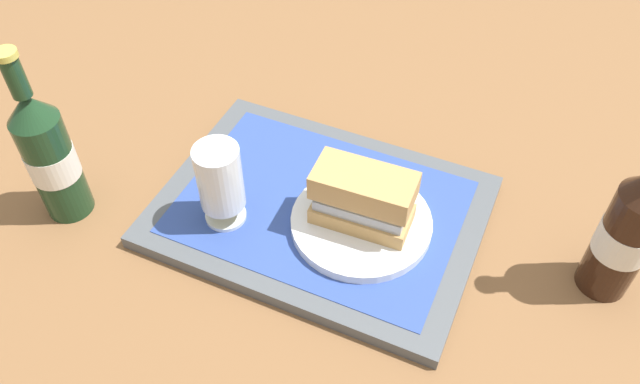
{
  "coord_description": "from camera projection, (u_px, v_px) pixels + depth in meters",
  "views": [
    {
      "loc": [
        -0.24,
        0.53,
        0.68
      ],
      "look_at": [
        0.0,
        0.0,
        0.05
      ],
      "focal_mm": 35.61,
      "sensor_mm": 36.0,
      "label": 1
    }
  ],
  "objects": [
    {
      "name": "plate",
      "position": [
        361.0,
        223.0,
        0.85
      ],
      "size": [
        0.19,
        0.19,
        0.01
      ],
      "primitive_type": "cylinder",
      "color": "white",
      "rests_on": "placemat"
    },
    {
      "name": "placemat",
      "position": [
        320.0,
        206.0,
        0.88
      ],
      "size": [
        0.38,
        0.27,
        0.0
      ],
      "primitive_type": "cube",
      "color": "#2D4793",
      "rests_on": "tray"
    },
    {
      "name": "tray",
      "position": [
        320.0,
        211.0,
        0.89
      ],
      "size": [
        0.44,
        0.32,
        0.02
      ],
      "primitive_type": "cube",
      "color": "#4C5156",
      "rests_on": "ground_plane"
    },
    {
      "name": "second_bottle",
      "position": [
        629.0,
        231.0,
        0.74
      ],
      "size": [
        0.07,
        0.07,
        0.27
      ],
      "color": "black",
      "rests_on": "ground_plane"
    },
    {
      "name": "sandwich",
      "position": [
        361.0,
        197.0,
        0.82
      ],
      "size": [
        0.14,
        0.07,
        0.08
      ],
      "rotation": [
        0.0,
        0.0,
        0.04
      ],
      "color": "tan",
      "rests_on": "plate"
    },
    {
      "name": "beer_bottle",
      "position": [
        49.0,
        154.0,
        0.83
      ],
      "size": [
        0.07,
        0.07,
        0.27
      ],
      "color": "#19381E",
      "rests_on": "ground_plane"
    },
    {
      "name": "ground_plane",
      "position": [
        320.0,
        216.0,
        0.9
      ],
      "size": [
        3.0,
        3.0,
        0.0
      ],
      "primitive_type": "plane",
      "color": "brown"
    },
    {
      "name": "beer_glass",
      "position": [
        220.0,
        181.0,
        0.82
      ],
      "size": [
        0.06,
        0.06,
        0.12
      ],
      "color": "silver",
      "rests_on": "placemat"
    }
  ]
}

